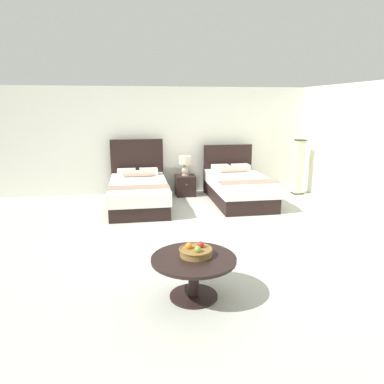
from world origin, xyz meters
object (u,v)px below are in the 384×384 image
object	(u,v)px
floor_lamp_corner	(299,167)
bed_near_window	(139,192)
bed_near_corner	(238,187)
fruit_bowl	(196,251)
coffee_table	(194,268)
nightstand	(185,185)
table_lamp	(185,163)

from	to	relation	value
floor_lamp_corner	bed_near_window	bearing A→B (deg)	-173.07
bed_near_corner	fruit_bowl	xyz separation A→B (m)	(-1.64, -3.89, 0.21)
coffee_table	fruit_bowl	xyz separation A→B (m)	(0.03, 0.05, 0.18)
bed_near_window	nightstand	bearing A→B (deg)	34.36
bed_near_window	coffee_table	distance (m)	3.99
bed_near_window	bed_near_corner	xyz separation A→B (m)	(2.20, -0.02, 0.02)
bed_near_window	bed_near_corner	size ratio (longest dim) A/B	1.05
bed_near_window	bed_near_corner	distance (m)	2.20
bed_near_corner	nightstand	xyz separation A→B (m)	(-1.08, 0.78, -0.09)
floor_lamp_corner	nightstand	bearing A→B (deg)	173.73
table_lamp	fruit_bowl	xyz separation A→B (m)	(-0.56, -4.69, -0.25)
bed_near_corner	coffee_table	world-z (taller)	bed_near_corner
bed_near_corner	fruit_bowl	distance (m)	4.23
nightstand	coffee_table	size ratio (longest dim) A/B	0.52
nightstand	floor_lamp_corner	xyz separation A→B (m)	(2.72, -0.30, 0.42)
table_lamp	floor_lamp_corner	world-z (taller)	floor_lamp_corner
fruit_bowl	floor_lamp_corner	xyz separation A→B (m)	(3.28, 4.37, 0.13)
coffee_table	floor_lamp_corner	xyz separation A→B (m)	(3.31, 4.42, 0.30)
bed_near_window	bed_near_corner	world-z (taller)	bed_near_window
nightstand	table_lamp	xyz separation A→B (m)	(-0.00, 0.02, 0.54)
bed_near_window	table_lamp	world-z (taller)	bed_near_window
coffee_table	fruit_bowl	size ratio (longest dim) A/B	2.52
bed_near_window	floor_lamp_corner	size ratio (longest dim) A/B	1.69
bed_near_window	fruit_bowl	xyz separation A→B (m)	(0.56, -3.91, 0.22)
floor_lamp_corner	table_lamp	bearing A→B (deg)	173.32
bed_near_corner	fruit_bowl	world-z (taller)	bed_near_corner
nightstand	floor_lamp_corner	bearing A→B (deg)	-6.27
bed_near_corner	coffee_table	size ratio (longest dim) A/B	2.24
nightstand	fruit_bowl	bearing A→B (deg)	-96.85
bed_near_window	floor_lamp_corner	bearing A→B (deg)	6.93
bed_near_window	nightstand	world-z (taller)	bed_near_window
table_lamp	fruit_bowl	distance (m)	4.73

